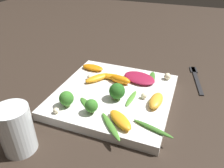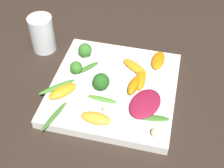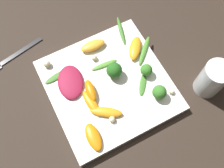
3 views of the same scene
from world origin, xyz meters
TOP-DOWN VIEW (x-y plane):
  - ground_plane at (0.00, 0.00)m, footprint 2.40×2.40m
  - plate at (0.00, 0.00)m, footprint 0.28×0.28m
  - drinking_glass at (-0.22, 0.11)m, footprint 0.06×0.06m
  - radicchio_leaf_0 at (0.08, -0.04)m, footprint 0.09×0.10m
  - orange_segment_0 at (0.06, 0.03)m, footprint 0.03×0.07m
  - orange_segment_1 at (0.09, 0.10)m, footprint 0.03×0.07m
  - orange_segment_2 at (0.04, 0.06)m, footprint 0.08×0.06m
  - orange_segment_3 at (0.05, -0.00)m, footprint 0.03×0.06m
  - orange_segment_4 at (-0.01, -0.11)m, footprint 0.07×0.03m
  - orange_segment_5 at (-0.10, -0.05)m, footprint 0.07×0.07m
  - broccoli_floret_0 at (-0.02, -0.02)m, footprint 0.04×0.04m
  - broccoli_floret_1 at (-0.09, 0.02)m, footprint 0.03×0.03m
  - broccoli_floret_2 at (-0.09, 0.08)m, footprint 0.03×0.03m
  - arugula_sprig_0 at (-0.12, -0.04)m, footprint 0.07×0.07m
  - arugula_sprig_1 at (-0.07, 0.04)m, footprint 0.05×0.06m
  - arugula_sprig_2 at (-0.01, -0.05)m, footprint 0.07×0.02m
  - arugula_sprig_3 at (-0.10, -0.12)m, footprint 0.03×0.09m
  - arugula_sprig_4 at (0.10, -0.08)m, footprint 0.07×0.03m
  - macadamia_nut_0 at (-0.12, 0.09)m, footprint 0.01×0.01m
  - macadamia_nut_1 at (0.03, 0.08)m, footprint 0.01×0.01m
  - macadamia_nut_2 at (-0.00, -0.08)m, footprint 0.01×0.01m
  - macadamia_nut_3 at (0.11, -0.12)m, footprint 0.02×0.02m

SIDE VIEW (x-z plane):
  - ground_plane at x=0.00m, z-range 0.00..0.00m
  - plate at x=0.00m, z-range 0.00..0.02m
  - arugula_sprig_1 at x=-0.07m, z-range 0.02..0.03m
  - arugula_sprig_4 at x=0.10m, z-range 0.02..0.03m
  - arugula_sprig_2 at x=-0.01m, z-range 0.02..0.03m
  - arugula_sprig_0 at x=-0.12m, z-range 0.02..0.03m
  - arugula_sprig_3 at x=-0.10m, z-range 0.02..0.03m
  - radicchio_leaf_0 at x=0.08m, z-range 0.02..0.04m
  - macadamia_nut_0 at x=-0.12m, z-range 0.02..0.04m
  - orange_segment_1 at x=0.09m, z-range 0.02..0.04m
  - orange_segment_0 at x=0.06m, z-range 0.02..0.04m
  - macadamia_nut_2 at x=0.00m, z-range 0.02..0.04m
  - macadamia_nut_1 at x=0.03m, z-range 0.02..0.04m
  - orange_segment_2 at x=0.04m, z-range 0.02..0.04m
  - orange_segment_5 at x=-0.10m, z-range 0.02..0.04m
  - macadamia_nut_3 at x=0.11m, z-range 0.02..0.04m
  - orange_segment_4 at x=-0.01m, z-range 0.02..0.04m
  - orange_segment_3 at x=0.05m, z-range 0.02..0.04m
  - broccoli_floret_1 at x=-0.09m, z-range 0.02..0.06m
  - broccoli_floret_2 at x=-0.09m, z-range 0.02..0.06m
  - broccoli_floret_0 at x=-0.02m, z-range 0.02..0.07m
  - drinking_glass at x=-0.22m, z-range 0.00..0.10m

